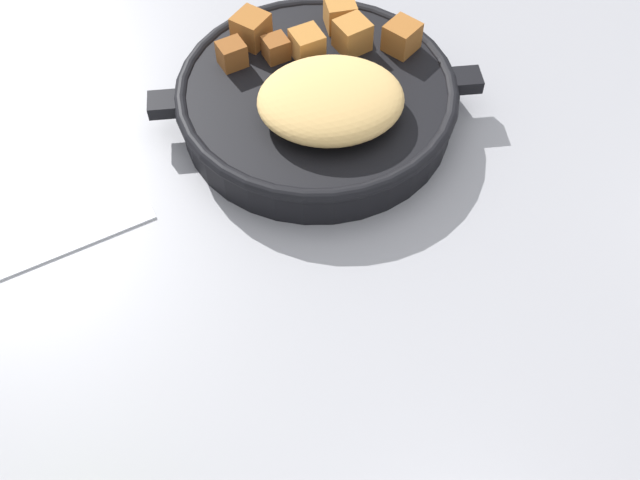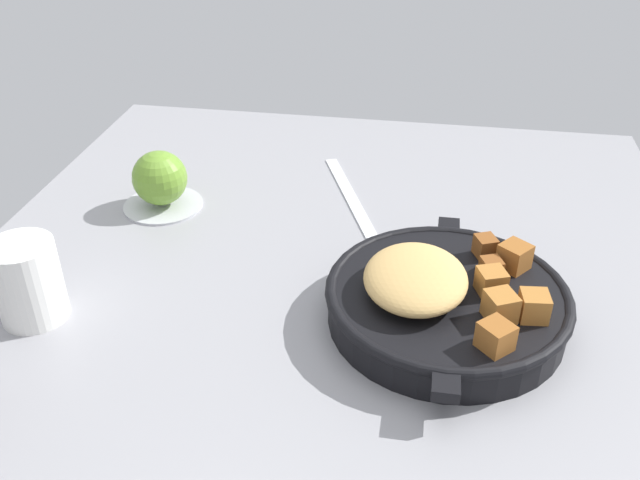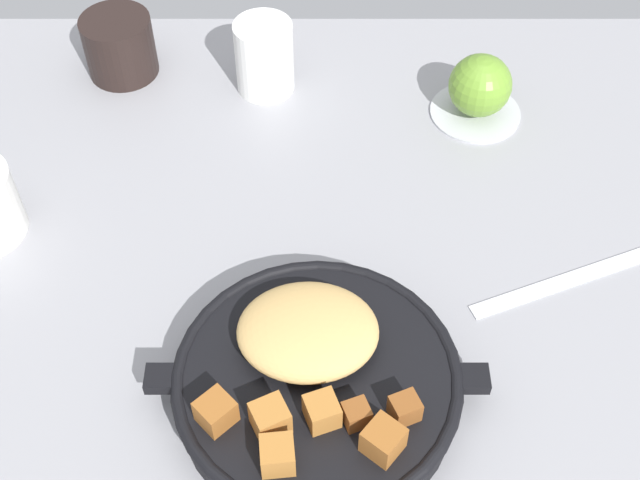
{
  "view_description": "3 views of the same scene",
  "coord_description": "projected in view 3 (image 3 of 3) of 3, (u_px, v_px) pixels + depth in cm",
  "views": [
    {
      "loc": [
        5.8,
        33.49,
        47.74
      ],
      "look_at": [
        2.3,
        2.78,
        3.62
      ],
      "focal_mm": 41.25,
      "sensor_mm": 36.0,
      "label": 1
    },
    {
      "loc": [
        -55.9,
        -9.59,
        44.58
      ],
      "look_at": [
        4.3,
        0.48,
        6.11
      ],
      "focal_mm": 38.89,
      "sensor_mm": 36.0,
      "label": 2
    },
    {
      "loc": [
        1.03,
        -49.75,
        65.47
      ],
      "look_at": [
        1.27,
        2.05,
        3.35
      ],
      "focal_mm": 47.88,
      "sensor_mm": 36.0,
      "label": 3
    }
  ],
  "objects": [
    {
      "name": "butter_knife",
      "position": [
        573.0,
        280.0,
        0.82
      ],
      "size": [
        21.3,
        9.74,
        0.36
      ],
      "primitive_type": "cube",
      "rotation": [
        0.0,
        0.0,
        0.38
      ],
      "color": "silver",
      "rests_on": "ground_plane"
    },
    {
      "name": "saucer_plate",
      "position": [
        472.0,
        111.0,
        0.97
      ],
      "size": [
        10.3,
        10.3,
        0.6
      ],
      "primitive_type": "cylinder",
      "color": "#B7BABF",
      "rests_on": "ground_plane"
    },
    {
      "name": "red_apple",
      "position": [
        477.0,
        85.0,
        0.94
      ],
      "size": [
        7.03,
        7.03,
        7.03
      ],
      "primitive_type": "sphere",
      "color": "olive",
      "rests_on": "saucer_plate"
    },
    {
      "name": "ground_plane",
      "position": [
        307.0,
        286.0,
        0.83
      ],
      "size": [
        105.02,
        83.36,
        2.4
      ],
      "primitive_type": "cube",
      "color": "gray"
    },
    {
      "name": "white_creamer_pitcher",
      "position": [
        261.0,
        57.0,
        0.97
      ],
      "size": [
        6.68,
        6.68,
        8.63
      ],
      "primitive_type": "cylinder",
      "color": "white",
      "rests_on": "ground_plane"
    },
    {
      "name": "cast_iron_skillet",
      "position": [
        314.0,
        379.0,
        0.72
      ],
      "size": [
        28.83,
        24.49,
        7.09
      ],
      "color": "black",
      "rests_on": "ground_plane"
    },
    {
      "name": "coffee_mug_dark",
      "position": [
        116.0,
        47.0,
        0.99
      ],
      "size": [
        8.2,
        8.2,
        7.26
      ],
      "primitive_type": "cylinder",
      "color": "black",
      "rests_on": "ground_plane"
    }
  ]
}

